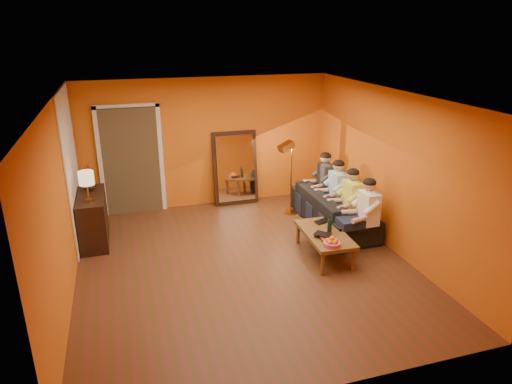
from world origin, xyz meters
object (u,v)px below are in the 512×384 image
object	(u,v)px
person_far_right	(325,182)
sofa	(333,209)
coffee_table	(324,244)
table_lamp	(87,187)
person_mid_right	(338,192)
mirror_frame	(235,168)
dog	(352,222)
person_mid_left	(352,202)
vase	(90,185)
laptop	(326,222)
sideboard	(93,219)
person_far_left	(368,213)
wine_bottle	(330,225)
floor_lamp	(291,179)
tumbler	(329,226)

from	to	relation	value
person_far_right	sofa	bearing A→B (deg)	-101.31
person_far_right	coffee_table	bearing A→B (deg)	-114.87
table_lamp	person_mid_right	xyz separation A→B (m)	(4.37, -0.15, -0.49)
mirror_frame	coffee_table	world-z (taller)	mirror_frame
coffee_table	dog	size ratio (longest dim) A/B	1.86
coffee_table	person_far_right	world-z (taller)	person_far_right
person_mid_left	vase	size ratio (longest dim) A/B	6.74
person_far_right	laptop	distance (m)	1.55
sofa	person_mid_right	bearing A→B (deg)	-52.43
sideboard	table_lamp	xyz separation A→B (m)	(0.00, -0.30, 0.68)
sideboard	laptop	size ratio (longest dim) A/B	3.39
person_far_left	wine_bottle	distance (m)	0.78
person_mid_right	sofa	bearing A→B (deg)	-142.43
floor_lamp	tumbler	world-z (taller)	floor_lamp
coffee_table	floor_lamp	distance (m)	1.91
floor_lamp	wine_bottle	distance (m)	1.89
mirror_frame	sideboard	distance (m)	3.01
table_lamp	tumbler	size ratio (longest dim) A/B	5.49
table_lamp	dog	size ratio (longest dim) A/B	0.78
mirror_frame	wine_bottle	bearing A→B (deg)	-73.69
person_far_left	vase	distance (m)	4.74
dog	person_far_left	size ratio (longest dim) A/B	0.54
mirror_frame	person_mid_left	bearing A→B (deg)	-52.78
person_mid_left	person_far_right	distance (m)	1.10
person_mid_right	table_lamp	bearing A→B (deg)	178.03
dog	person_mid_right	size ratio (longest dim) A/B	0.54
mirror_frame	sideboard	world-z (taller)	mirror_frame
laptop	sofa	bearing A→B (deg)	38.88
dog	person_far_right	size ratio (longest dim) A/B	0.54
person_mid_right	person_far_right	bearing A→B (deg)	90.00
floor_lamp	tumbler	xyz separation A→B (m)	(-0.00, -1.72, -0.26)
floor_lamp	person_far_left	distance (m)	1.87
person_mid_left	person_far_right	world-z (taller)	same
dog	person_mid_left	world-z (taller)	person_mid_left
person_mid_left	vase	xyz separation A→B (m)	(-4.37, 1.25, 0.33)
floor_lamp	tumbler	bearing A→B (deg)	-103.24
sideboard	coffee_table	distance (m)	3.93
laptop	mirror_frame	bearing A→B (deg)	94.18
person_mid_left	person_mid_right	world-z (taller)	same
person_mid_right	tumbler	xyz separation A→B (m)	(-0.69, -1.09, -0.15)
wine_bottle	laptop	bearing A→B (deg)	72.00
person_mid_right	person_far_right	xyz separation A→B (m)	(0.00, 0.55, 0.00)
floor_lamp	laptop	distance (m)	1.52
dog	vase	size ratio (longest dim) A/B	3.62
coffee_table	floor_lamp	xyz separation A→B (m)	(0.12, 1.84, 0.51)
mirror_frame	sofa	bearing A→B (deg)	-48.35
sofa	dog	distance (m)	0.69
sideboard	person_mid_left	bearing A→B (deg)	-12.89
table_lamp	floor_lamp	size ratio (longest dim) A/B	0.35
sideboard	floor_lamp	xyz separation A→B (m)	(3.68, 0.18, 0.29)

